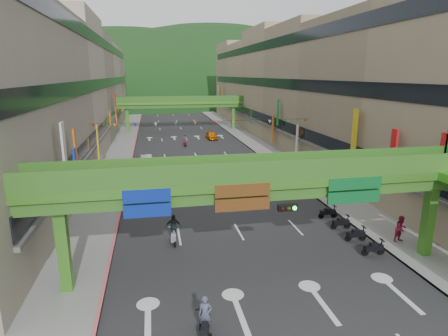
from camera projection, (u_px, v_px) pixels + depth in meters
name	position (u px, v px, depth m)	size (l,w,h in m)	color
road_slab	(189.00, 143.00, 64.39)	(18.00, 140.00, 0.02)	#28282B
sidewalk_left	(123.00, 145.00, 62.37)	(4.00, 140.00, 0.15)	gray
sidewalk_right	(251.00, 141.00, 66.39)	(4.00, 140.00, 0.15)	gray
curb_left	(135.00, 144.00, 62.71)	(0.20, 140.00, 0.18)	#CC5959
curb_right	(240.00, 141.00, 66.04)	(0.20, 140.00, 0.18)	gray
building_row_left	(67.00, 88.00, 58.62)	(12.80, 95.00, 19.00)	#9E937F
building_row_right	(296.00, 86.00, 65.54)	(12.80, 95.00, 19.00)	gray
overpass_near	(283.00, 192.00, 20.81)	(28.00, 12.27, 7.10)	#4C9E2D
overpass_far	(181.00, 105.00, 77.36)	(28.00, 2.20, 7.10)	#4C9E2D
hill_left	(131.00, 101.00, 166.40)	(168.00, 140.00, 112.00)	#1C4419
hill_right	(212.00, 97.00, 192.76)	(208.00, 176.00, 128.00)	#1C4419
bunting_string	(205.00, 123.00, 43.89)	(26.00, 0.36, 0.47)	black
scooter_rider_near	(205.00, 319.00, 16.75)	(0.75, 1.58, 2.02)	black
scooter_rider_mid	(205.00, 165.00, 44.68)	(0.86, 1.60, 2.03)	black
scooter_rider_left	(173.00, 229.00, 26.00)	(1.13, 1.60, 2.20)	gray
scooter_rider_far	(185.00, 140.00, 61.13)	(0.93, 1.60, 2.12)	maroon
parked_scooter_row	(348.00, 228.00, 27.60)	(1.60, 7.15, 1.08)	black
car_silver	(147.00, 160.00, 48.67)	(1.42, 4.08, 1.34)	#B3B3BB
car_yellow	(212.00, 135.00, 68.01)	(1.70, 4.23, 1.44)	orange
pedestrian_red	(401.00, 231.00, 26.12)	(0.92, 0.72, 1.89)	maroon
pedestrian_dark	(297.00, 159.00, 48.56)	(0.94, 0.39, 1.60)	black
pedestrian_blue	(316.00, 172.00, 42.34)	(0.75, 0.48, 1.61)	#30344D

